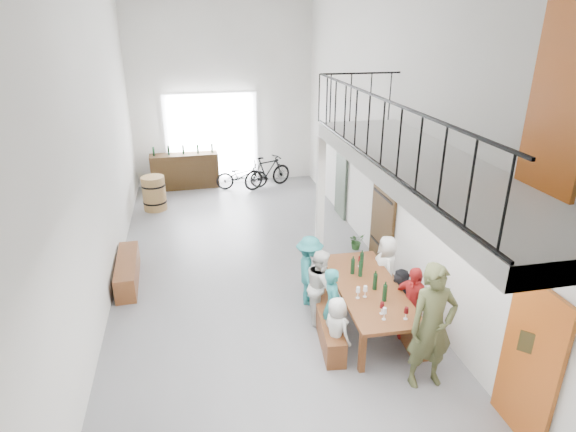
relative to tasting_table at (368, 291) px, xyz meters
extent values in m
plane|color=slate|center=(-1.61, 2.39, -0.71)|extent=(12.00, 12.00, 0.00)
plane|color=white|center=(-1.61, 8.39, 2.04)|extent=(5.50, 0.00, 5.50)
plane|color=white|center=(-1.61, -3.61, 2.04)|extent=(5.50, 0.00, 5.50)
plane|color=white|center=(-4.36, 2.39, 2.04)|extent=(0.00, 12.00, 12.00)
plane|color=white|center=(1.14, 2.39, 2.04)|extent=(0.00, 12.00, 12.00)
cube|color=white|center=(-2.01, 8.33, 0.69)|extent=(2.80, 0.08, 2.80)
cube|color=#AA4C15|center=(1.09, -2.51, 0.34)|extent=(0.06, 0.95, 2.10)
cube|color=#382510|center=(1.09, 2.09, 0.29)|extent=(0.06, 1.10, 2.00)
cube|color=#323C31|center=(1.09, 4.89, 0.29)|extent=(0.06, 0.80, 2.00)
cube|color=#AA4C15|center=(1.09, -2.11, 3.39)|extent=(0.06, 0.90, 1.95)
cube|color=#453B1B|center=(1.11, 0.99, 1.19)|extent=(0.04, 0.45, 0.55)
cylinder|color=white|center=(1.10, 3.59, 1.69)|extent=(0.04, 0.28, 0.28)
cube|color=silver|center=(0.39, -0.81, 2.29)|extent=(1.50, 5.60, 0.25)
cube|color=black|center=(-0.34, -0.81, 3.27)|extent=(0.03, 5.60, 0.03)
cube|color=black|center=(-0.34, -0.81, 2.44)|extent=(0.03, 5.60, 0.03)
cube|color=black|center=(0.39, 1.97, 3.27)|extent=(1.50, 0.03, 0.03)
cube|color=silver|center=(-0.31, 1.94, 0.73)|extent=(0.14, 0.14, 2.88)
cube|color=brown|center=(0.00, 0.00, 0.05)|extent=(1.10, 2.52, 0.06)
cube|color=brown|center=(-0.46, -1.05, -0.34)|extent=(0.09, 0.09, 0.73)
cube|color=brown|center=(0.39, -1.08, -0.34)|extent=(0.09, 0.09, 0.73)
cube|color=brown|center=(-0.39, 1.08, -0.34)|extent=(0.09, 0.09, 0.73)
cube|color=brown|center=(0.46, 1.05, -0.34)|extent=(0.09, 0.09, 0.73)
cube|color=brown|center=(-0.70, -0.01, -0.49)|extent=(0.52, 1.93, 0.44)
cube|color=brown|center=(0.61, 0.01, -0.46)|extent=(0.43, 2.15, 0.49)
cylinder|color=black|center=(-0.12, 0.47, 0.26)|extent=(0.07, 0.07, 0.35)
cylinder|color=black|center=(-0.02, 0.36, 0.26)|extent=(0.07, 0.07, 0.35)
cylinder|color=black|center=(0.07, -0.10, 0.26)|extent=(0.07, 0.07, 0.35)
cylinder|color=black|center=(0.11, 0.65, 0.26)|extent=(0.07, 0.07, 0.35)
cylinder|color=black|center=(0.09, -0.46, 0.26)|extent=(0.07, 0.07, 0.35)
cube|color=brown|center=(-4.11, 2.41, -0.46)|extent=(0.44, 1.75, 0.49)
cylinder|color=olive|center=(-3.75, 6.34, -0.24)|extent=(0.63, 0.63, 0.94)
cylinder|color=black|center=(-3.75, 6.34, -0.47)|extent=(0.64, 0.64, 0.05)
cylinder|color=black|center=(-3.75, 6.34, 0.00)|extent=(0.64, 0.64, 0.05)
cube|color=#382510|center=(-2.90, 8.04, -0.17)|extent=(2.04, 0.62, 1.07)
cylinder|color=black|center=(-3.77, 7.99, 0.50)|extent=(0.06, 0.06, 0.28)
cylinder|color=black|center=(-3.33, 8.02, 0.50)|extent=(0.06, 0.06, 0.28)
cylinder|color=black|center=(-2.90, 8.03, 0.50)|extent=(0.06, 0.06, 0.28)
cylinder|color=black|center=(-2.47, 8.02, 0.50)|extent=(0.06, 0.06, 0.28)
cylinder|color=black|center=(-2.04, 8.04, 0.50)|extent=(0.06, 0.06, 0.28)
imported|color=silver|center=(-0.75, -0.67, -0.18)|extent=(0.52, 0.61, 1.06)
imported|color=#237274|center=(-0.68, -0.21, -0.05)|extent=(0.36, 0.51, 1.31)
imported|color=silver|center=(-0.70, 0.39, -0.04)|extent=(0.59, 0.71, 1.33)
imported|color=#237274|center=(-0.77, 0.94, -0.04)|extent=(0.64, 0.93, 1.33)
imported|color=#A91D1D|center=(0.58, -0.45, -0.05)|extent=(0.62, 0.84, 1.32)
imported|color=black|center=(0.60, 0.06, -0.20)|extent=(0.38, 0.95, 1.00)
imported|color=silver|center=(0.63, 0.75, -0.06)|extent=(0.50, 0.68, 1.29)
imported|color=#474C2B|center=(0.37, -1.45, 0.25)|extent=(0.70, 0.46, 1.90)
imported|color=#1F4C1B|center=(0.84, 2.88, -0.52)|extent=(0.42, 0.39, 0.38)
imported|color=black|center=(-1.21, 7.59, -0.29)|extent=(1.58, 0.58, 0.82)
imported|color=black|center=(-0.42, 7.53, -0.21)|extent=(1.71, 1.10, 1.00)
camera|label=1|loc=(-2.72, -6.47, 4.21)|focal=30.00mm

